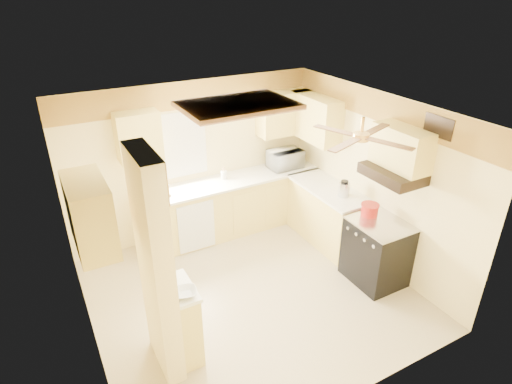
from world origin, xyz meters
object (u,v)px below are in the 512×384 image
dutch_oven (370,210)px  kettle (344,189)px  stove (377,252)px  microwave (285,159)px  bowl (186,293)px

dutch_oven → kettle: bearing=87.9°
stove → microwave: (-0.15, 2.14, 0.63)m
dutch_oven → microwave: bearing=94.9°
stove → kettle: kettle is taller
kettle → stove: bearing=-92.1°
bowl → dutch_oven: (2.80, 0.38, 0.03)m
microwave → bowl: bearing=40.3°
microwave → kettle: microwave is taller
stove → bowl: (-2.79, -0.14, 0.51)m
microwave → dutch_oven: 1.91m
bowl → dutch_oven: size_ratio=0.92×
microwave → kettle: (0.18, -1.32, -0.04)m
bowl → microwave: bearing=41.0°
stove → bowl: 2.84m
bowl → kettle: kettle is taller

